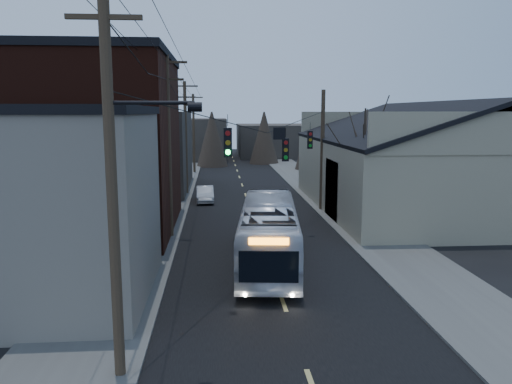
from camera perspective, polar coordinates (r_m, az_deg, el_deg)
road_surface at (r=40.22m, az=-1.02°, el=-0.84°), size 9.00×110.00×0.02m
sidewalk_left at (r=40.35m, az=-10.27°, el=-0.88°), size 4.00×110.00×0.12m
sidewalk_right at (r=41.11m, az=8.06°, el=-0.64°), size 4.00×110.00×0.12m
building_clapboard at (r=20.00m, az=-23.77°, el=-1.67°), size 8.00×8.00×7.00m
building_brick at (r=30.57m, az=-18.98°, el=4.93°), size 10.00×12.00×10.00m
building_left_far at (r=46.23m, az=-13.37°, el=4.58°), size 9.00×14.00×7.00m
warehouse at (r=38.04m, az=19.41°, el=2.16°), size 16.16×20.60×7.73m
building_far_left at (r=74.73m, az=-7.28°, el=6.01°), size 10.00×12.00×6.00m
building_far_right at (r=80.21m, az=2.26°, el=5.93°), size 12.00×14.00×5.00m
bare_tree at (r=31.03m, az=12.19°, el=2.68°), size 0.40×0.40×7.20m
utility_lines at (r=33.75m, az=-5.75°, el=5.65°), size 11.24×45.28×10.50m
bus at (r=23.01m, az=1.47°, el=-4.70°), size 3.57×10.79×2.95m
parked_car at (r=39.21m, az=-5.84°, el=-0.25°), size 1.45×3.78×1.23m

